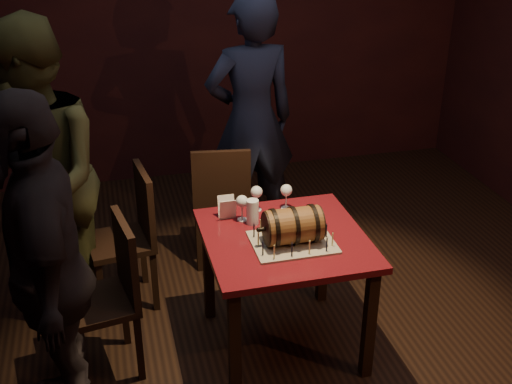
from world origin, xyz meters
TOP-DOWN VIEW (x-y plane):
  - room_shell at (0.00, 0.00)m, footprint 5.04×5.04m
  - pub_table at (0.04, -0.14)m, footprint 0.90×0.90m
  - cake_board at (0.06, -0.23)m, footprint 0.45×0.35m
  - barrel_cake at (0.06, -0.23)m, footprint 0.36×0.21m
  - birthday_candles at (0.06, -0.23)m, footprint 0.40×0.30m
  - wine_glass_left at (-0.15, 0.10)m, footprint 0.07×0.07m
  - wine_glass_mid at (-0.04, 0.20)m, footprint 0.07×0.07m
  - wine_glass_right at (0.14, 0.18)m, footprint 0.07×0.07m
  - pint_of_ale at (-0.10, 0.05)m, footprint 0.07×0.07m
  - menu_card at (-0.23, 0.15)m, footprint 0.10×0.05m
  - chair_back at (-0.13, 0.85)m, footprint 0.45×0.45m
  - chair_left_rear at (-0.78, 0.55)m, footprint 0.45×0.45m
  - chair_left_front at (-0.94, -0.09)m, footprint 0.46×0.46m
  - person_back at (0.18, 1.24)m, footprint 0.73×0.51m
  - person_left_rear at (-1.29, 0.47)m, footprint 0.91×1.07m
  - person_left_front at (-1.22, -0.41)m, footprint 0.50×1.07m

SIDE VIEW (x-z plane):
  - chair_back at x=-0.13m, z-range 0.06..0.99m
  - chair_left_rear at x=-0.78m, z-range 0.06..0.99m
  - chair_left_front at x=-0.94m, z-range 0.06..0.99m
  - pub_table at x=0.04m, z-range 0.27..1.02m
  - cake_board at x=0.06m, z-range 0.75..0.76m
  - birthday_candles at x=0.06m, z-range 0.76..0.85m
  - menu_card at x=-0.23m, z-range 0.75..0.88m
  - pint_of_ale at x=-0.10m, z-range 0.75..0.90m
  - barrel_cake at x=0.06m, z-range 0.75..0.97m
  - wine_glass_mid at x=-0.04m, z-range 0.79..0.95m
  - wine_glass_left at x=-0.15m, z-range 0.79..0.95m
  - wine_glass_right at x=0.14m, z-range 0.79..0.95m
  - person_left_front at x=-1.22m, z-range 0.00..1.79m
  - person_back at x=0.18m, z-range 0.00..1.89m
  - person_left_rear at x=-1.29m, z-range 0.00..1.92m
  - room_shell at x=0.00m, z-range 0.00..2.80m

